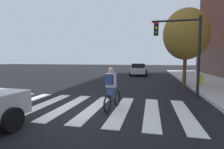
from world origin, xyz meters
TOP-DOWN VIEW (x-y plane):
  - ground_plane at (0.00, 0.00)m, footprint 120.00×120.00m
  - crosswalk_stripes at (0.00, 0.00)m, footprint 8.69×4.07m
  - sedan_mid at (1.35, 15.31)m, footprint 2.08×4.38m
  - cyclist at (1.34, -0.07)m, footprint 0.40×1.70m
  - traffic_light_near at (4.41, 2.99)m, footprint 2.47×0.28m
  - fire_hydrant at (6.49, 7.19)m, footprint 0.33×0.22m
  - street_tree_near at (5.22, 6.64)m, footprint 3.15×3.15m

SIDE VIEW (x-z plane):
  - ground_plane at x=0.00m, z-range 0.00..0.00m
  - crosswalk_stripes at x=0.00m, z-range 0.00..0.01m
  - fire_hydrant at x=6.49m, z-range 0.14..0.92m
  - sedan_mid at x=1.35m, z-range 0.02..1.53m
  - cyclist at x=1.34m, z-range 0.00..1.69m
  - traffic_light_near at x=4.41m, z-range 0.76..4.96m
  - street_tree_near at x=5.22m, z-range 0.98..6.57m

